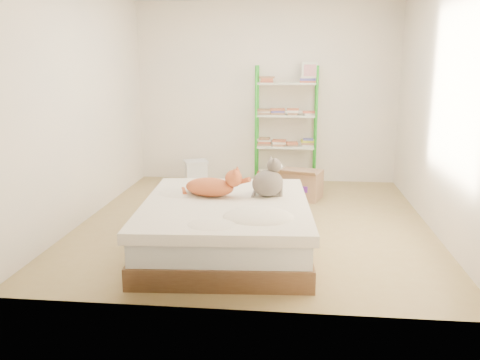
# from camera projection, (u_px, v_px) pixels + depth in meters

# --- Properties ---
(room) EXTENTS (3.81, 4.21, 2.61)m
(room) POSITION_uv_depth(u_px,v_px,m) (255.00, 105.00, 5.40)
(room) COLOR tan
(room) RESTS_ON ground
(bed) EXTENTS (1.64, 1.99, 0.48)m
(bed) POSITION_uv_depth(u_px,v_px,m) (226.00, 226.00, 4.75)
(bed) COLOR brown
(bed) RESTS_ON ground
(orange_cat) EXTENTS (0.60, 0.38, 0.23)m
(orange_cat) POSITION_uv_depth(u_px,v_px,m) (210.00, 185.00, 4.85)
(orange_cat) COLOR #D77444
(orange_cat) RESTS_ON bed
(grey_cat) EXTENTS (0.42, 0.39, 0.37)m
(grey_cat) POSITION_uv_depth(u_px,v_px,m) (268.00, 177.00, 4.83)
(grey_cat) COLOR #716459
(grey_cat) RESTS_ON bed
(shelf_unit) EXTENTS (0.88, 0.36, 1.74)m
(shelf_unit) POSITION_uv_depth(u_px,v_px,m) (286.00, 127.00, 7.30)
(shelf_unit) COLOR green
(shelf_unit) RESTS_ON ground
(cardboard_box) EXTENTS (0.62, 0.62, 0.42)m
(cardboard_box) POSITION_uv_depth(u_px,v_px,m) (300.00, 184.00, 6.63)
(cardboard_box) COLOR #85684A
(cardboard_box) RESTS_ON ground
(white_bin) EXTENTS (0.40, 0.38, 0.37)m
(white_bin) POSITION_uv_depth(u_px,v_px,m) (196.00, 173.00, 7.30)
(white_bin) COLOR silver
(white_bin) RESTS_ON ground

